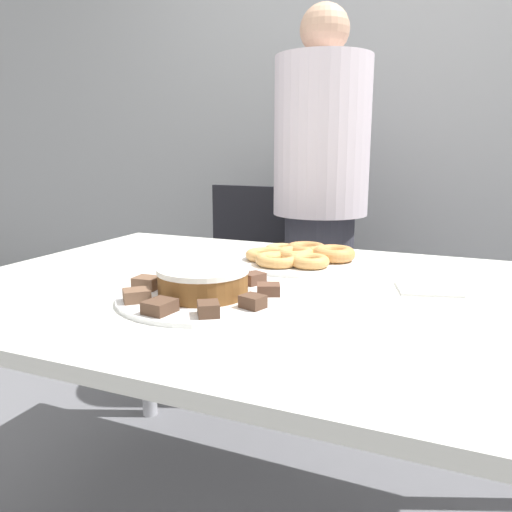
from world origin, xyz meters
name	(u,v)px	position (x,y,z in m)	size (l,w,h in m)	color
wall_back	(382,106)	(0.00, 1.64, 1.30)	(8.00, 0.05, 2.60)	#A8AAAD
table	(260,317)	(0.00, 0.00, 0.67)	(1.51, 1.09, 0.75)	silver
person_standing	(320,202)	(-0.13, 0.98, 0.86)	(0.40, 0.40, 1.65)	#383842
office_chair_left	(236,286)	(-0.55, 1.01, 0.43)	(0.46, 0.46, 0.91)	black
plate_cake	(203,297)	(-0.07, -0.16, 0.76)	(0.38, 0.38, 0.01)	white
plate_donuts	(296,262)	(0.00, 0.26, 0.76)	(0.35, 0.35, 0.01)	white
frosted_cake	(203,281)	(-0.07, -0.16, 0.80)	(0.20, 0.20, 0.06)	brown
lamington_0	(268,289)	(0.06, -0.10, 0.78)	(0.06, 0.06, 0.02)	brown
lamington_1	(254,278)	(-0.01, -0.03, 0.78)	(0.06, 0.06, 0.03)	brown
lamington_2	(219,275)	(-0.11, -0.01, 0.77)	(0.06, 0.06, 0.02)	brown
lamington_3	(179,275)	(-0.19, -0.07, 0.78)	(0.06, 0.06, 0.03)	brown
lamington_4	(147,283)	(-0.22, -0.16, 0.78)	(0.06, 0.05, 0.03)	brown
lamington_5	(137,295)	(-0.18, -0.25, 0.78)	(0.07, 0.07, 0.03)	brown
lamington_6	(160,307)	(-0.09, -0.30, 0.78)	(0.06, 0.06, 0.03)	#513828
lamington_7	(208,309)	(0.01, -0.28, 0.78)	(0.06, 0.06, 0.03)	#513828
lamington_8	(253,302)	(0.07, -0.20, 0.78)	(0.06, 0.05, 0.03)	#513828
donut_0	(296,254)	(0.00, 0.26, 0.78)	(0.11, 0.11, 0.03)	tan
donut_1	(310,261)	(0.06, 0.20, 0.78)	(0.11, 0.11, 0.03)	tan
donut_2	(334,254)	(0.10, 0.30, 0.78)	(0.12, 0.12, 0.04)	#D18E4C
donut_3	(306,250)	(0.01, 0.34, 0.78)	(0.12, 0.12, 0.04)	#C68447
donut_4	(281,250)	(-0.07, 0.33, 0.78)	(0.10, 0.10, 0.03)	#E5AD66
donut_5	(266,255)	(-0.08, 0.23, 0.78)	(0.12, 0.12, 0.03)	tan
donut_6	(278,260)	(-0.02, 0.18, 0.78)	(0.13, 0.13, 0.03)	tan
napkin	(428,289)	(0.38, 0.11, 0.76)	(0.16, 0.14, 0.01)	white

